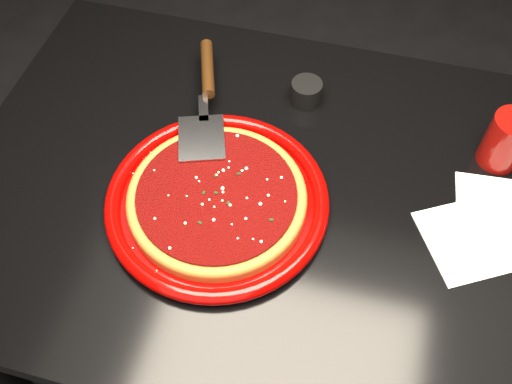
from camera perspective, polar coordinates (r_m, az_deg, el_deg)
The scene contains 13 objects.
floor at distance 1.67m, azimuth 2.41°, elevation -15.08°, with size 4.00×4.00×0.01m, color black.
table at distance 1.32m, azimuth 2.99°, elevation -9.53°, with size 1.20×0.80×0.75m, color black.
plate at distance 0.97m, azimuth -3.90°, elevation -0.87°, with size 0.38×0.38×0.03m, color #830301.
pizza_crust at distance 0.96m, azimuth -3.91°, elevation -0.72°, with size 0.30×0.30×0.02m, color brown.
pizza_crust_rim at distance 0.96m, azimuth -3.94°, elevation -0.47°, with size 0.30×0.30×0.02m, color brown.
pizza_sauce at distance 0.95m, azimuth -3.96°, elevation -0.29°, with size 0.27×0.27×0.01m, color #620A09.
parmesan_dusting at distance 0.95m, azimuth -3.98°, elevation -0.03°, with size 0.26×0.26×0.01m, color #F9EDC6, non-canonical shape.
basil_flecks at distance 0.95m, azimuth -3.98°, elevation -0.06°, with size 0.24×0.24×0.00m, color black, non-canonical shape.
pizza_server at distance 1.07m, azimuth -5.04°, elevation 9.27°, with size 0.10×0.35×0.03m, color silver, non-canonical shape.
cup at distance 1.09m, azimuth 23.75°, elevation 4.73°, with size 0.07×0.07×0.10m, color maroon.
napkin_a at distance 1.00m, azimuth 20.55°, elevation -4.47°, with size 0.14×0.14×0.00m, color white.
napkin_b at distance 1.05m, azimuth 23.11°, elevation -1.97°, with size 0.14×0.15×0.00m, color white.
ramekin at distance 1.12m, azimuth 5.05°, elevation 9.91°, with size 0.06×0.06×0.05m, color black.
Camera 1 is at (0.08, -0.56, 1.57)m, focal length 40.00 mm.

